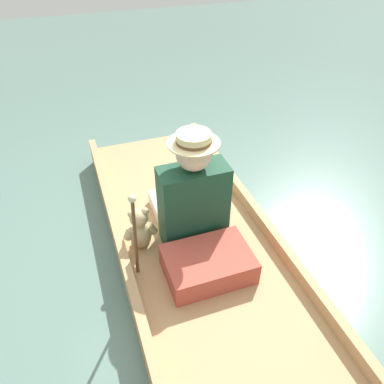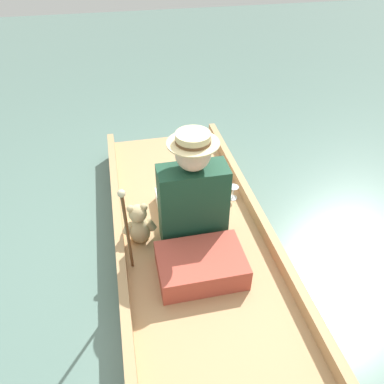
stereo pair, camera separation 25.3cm
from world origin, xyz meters
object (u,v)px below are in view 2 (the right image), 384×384
Objects in this scene: teddy_bear at (139,225)px; wine_glass at (233,190)px; seated_person at (191,197)px; walking_cane at (127,226)px.

teddy_bear reaches higher than wine_glass.
seated_person is 2.48× the size of teddy_bear.
seated_person is 0.58m from wine_glass.
seated_person is 7.32× the size of wine_glass.
teddy_bear is 0.87m from wine_glass.
wine_glass is at bearing 23.10° from teddy_bear.
seated_person is 0.42m from teddy_bear.
walking_cane is (-0.08, -0.32, 0.29)m from teddy_bear.
wine_glass is (0.80, 0.34, -0.08)m from teddy_bear.
wine_glass is 0.15× the size of walking_cane.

